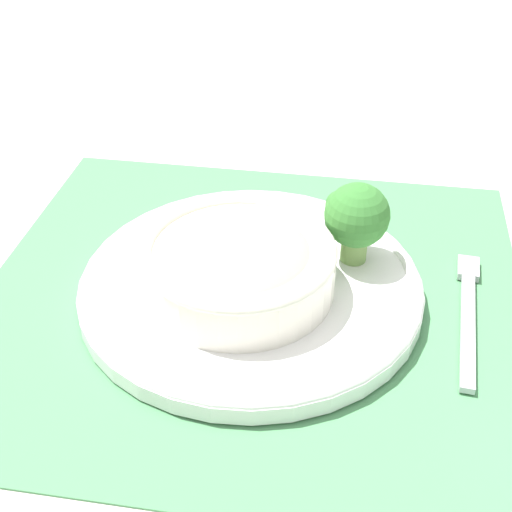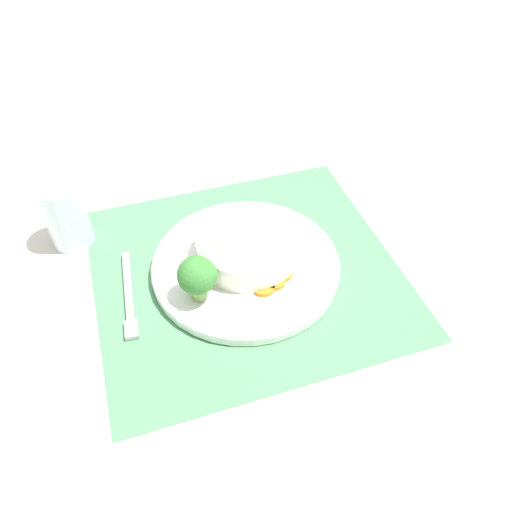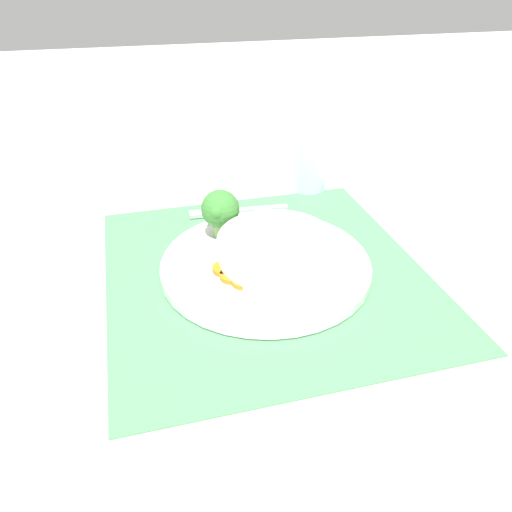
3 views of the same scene
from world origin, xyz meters
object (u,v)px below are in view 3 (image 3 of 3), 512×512
broccoli_floret (220,210)px  water_glass (309,163)px  bowl (276,247)px  fork (229,211)px

broccoli_floret → water_glass: water_glass is taller
bowl → water_glass: water_glass is taller
water_glass → fork: (-0.08, 0.18, -0.05)m
broccoli_floret → water_glass: bearing=-48.3°
bowl → fork: bearing=8.7°
bowl → water_glass: bearing=-27.2°
bowl → broccoli_floret: 0.12m
broccoli_floret → fork: size_ratio=0.43×
bowl → broccoli_floret: size_ratio=2.16×
bowl → fork: (0.20, 0.03, -0.04)m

